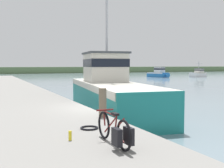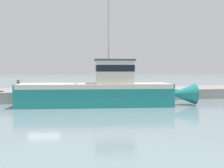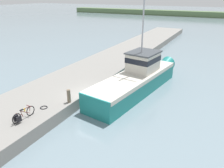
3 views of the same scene
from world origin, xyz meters
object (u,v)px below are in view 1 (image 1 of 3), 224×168
at_px(boat_green_anchored, 199,74).
at_px(bicycle_touring, 116,131).
at_px(fishing_boat_main, 108,90).
at_px(boat_white_moored, 158,73).
at_px(water_bottle_on_curb, 70,136).
at_px(mooring_post, 103,103).

xyz_separation_m(boat_green_anchored, bicycle_touring, (-41.92, -45.01, 0.48)).
xyz_separation_m(fishing_boat_main, bicycle_touring, (-4.10, -9.92, 0.01)).
height_order(boat_white_moored, boat_green_anchored, boat_green_anchored).
height_order(boat_white_moored, bicycle_touring, boat_white_moored).
xyz_separation_m(bicycle_touring, water_bottle_on_curb, (-0.80, 0.91, -0.23)).
relative_size(fishing_boat_main, boat_green_anchored, 2.76).
relative_size(mooring_post, water_bottle_on_curb, 4.39).
bearing_deg(boat_green_anchored, boat_white_moored, -121.81).
distance_m(mooring_post, water_bottle_on_curb, 3.18).
bearing_deg(boat_green_anchored, fishing_boat_main, -61.77).
distance_m(boat_white_moored, bicycle_touring, 58.02).
height_order(fishing_boat_main, water_bottle_on_curb, fishing_boat_main).
bearing_deg(boat_green_anchored, water_bottle_on_curb, -58.71).
distance_m(boat_green_anchored, water_bottle_on_curb, 61.41).
height_order(bicycle_touring, mooring_post, mooring_post).
height_order(fishing_boat_main, bicycle_touring, fishing_boat_main).
xyz_separation_m(boat_white_moored, water_bottle_on_curb, (-33.67, -46.91, 0.13)).
distance_m(boat_green_anchored, bicycle_touring, 61.51).
distance_m(fishing_boat_main, bicycle_touring, 10.74).
bearing_deg(fishing_boat_main, mooring_post, -106.70).
bearing_deg(bicycle_touring, fishing_boat_main, 67.83).
bearing_deg(bicycle_touring, water_bottle_on_curb, 131.73).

